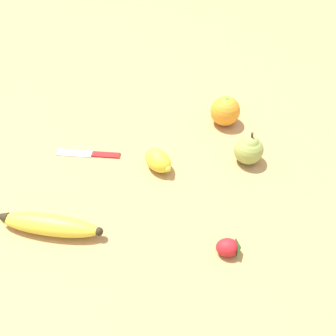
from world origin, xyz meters
TOP-DOWN VIEW (x-y plane):
  - ground_plane at (0.00, 0.00)m, footprint 3.00×3.00m
  - banana at (0.13, -0.15)m, footprint 0.05×0.21m
  - orange at (-0.23, 0.18)m, footprint 0.07×0.07m
  - pear at (-0.10, 0.23)m, footprint 0.07×0.07m
  - strawberry at (0.15, 0.18)m, footprint 0.04×0.05m
  - lemon at (-0.05, 0.03)m, footprint 0.08×0.08m
  - paring_knife at (-0.08, -0.13)m, footprint 0.02×0.15m

SIDE VIEW (x-z plane):
  - ground_plane at x=0.00m, z-range 0.00..0.00m
  - paring_knife at x=-0.08m, z-range 0.00..0.01m
  - strawberry at x=0.15m, z-range 0.00..0.03m
  - banana at x=0.13m, z-range 0.00..0.04m
  - lemon at x=-0.05m, z-range 0.00..0.05m
  - pear at x=-0.10m, z-range -0.01..0.08m
  - orange at x=-0.23m, z-range 0.00..0.07m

